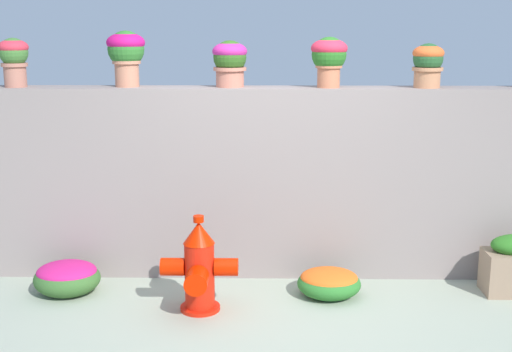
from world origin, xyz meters
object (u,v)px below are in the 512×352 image
(potted_plant_2, at_px, (230,60))
(potted_plant_3, at_px, (329,56))
(potted_plant_4, at_px, (428,62))
(fire_hydrant, at_px, (199,269))
(flower_bush_right, at_px, (67,277))
(potted_plant_0, at_px, (14,57))
(flower_bush_left, at_px, (329,282))
(potted_plant_1, at_px, (126,51))

(potted_plant_2, bearing_deg, potted_plant_3, -3.34)
(potted_plant_4, xyz_separation_m, fire_hydrant, (-1.91, -0.86, -1.57))
(potted_plant_2, distance_m, flower_bush_right, 2.31)
(potted_plant_0, height_order, potted_plant_3, potted_plant_3)
(potted_plant_3, height_order, fire_hydrant, potted_plant_3)
(fire_hydrant, height_order, flower_bush_left, fire_hydrant)
(potted_plant_0, distance_m, potted_plant_3, 2.72)
(potted_plant_2, relative_size, potted_plant_3, 0.93)
(potted_plant_2, bearing_deg, flower_bush_left, -35.10)
(potted_plant_1, distance_m, potted_plant_4, 2.60)
(potted_plant_1, relative_size, potted_plant_2, 1.21)
(potted_plant_0, distance_m, flower_bush_right, 1.95)
(potted_plant_0, bearing_deg, flower_bush_left, -11.36)
(potted_plant_1, xyz_separation_m, fire_hydrant, (0.70, -0.92, -1.65))
(fire_hydrant, bearing_deg, potted_plant_3, 39.19)
(potted_plant_1, xyz_separation_m, potted_plant_4, (2.60, -0.06, -0.09))
(potted_plant_4, relative_size, flower_bush_left, 0.71)
(potted_plant_1, distance_m, potted_plant_3, 1.76)
(potted_plant_1, relative_size, flower_bush_left, 0.90)
(fire_hydrant, bearing_deg, potted_plant_1, 127.11)
(fire_hydrant, relative_size, flower_bush_right, 1.39)
(potted_plant_2, xyz_separation_m, flower_bush_left, (0.85, -0.60, -1.80))
(potted_plant_1, bearing_deg, fire_hydrant, -52.89)
(flower_bush_left, bearing_deg, fire_hydrant, -163.27)
(potted_plant_1, height_order, flower_bush_left, potted_plant_1)
(fire_hydrant, xyz_separation_m, flower_bush_right, (-1.16, 0.34, -0.20))
(potted_plant_4, bearing_deg, fire_hydrant, -155.63)
(flower_bush_right, bearing_deg, flower_bush_left, -0.62)
(potted_plant_2, relative_size, potted_plant_4, 1.06)
(potted_plant_0, bearing_deg, potted_plant_1, 3.55)
(potted_plant_2, height_order, potted_plant_3, potted_plant_3)
(potted_plant_1, xyz_separation_m, flower_bush_right, (-0.46, -0.58, -1.85))
(potted_plant_0, xyz_separation_m, fire_hydrant, (1.66, -0.86, -1.61))
(fire_hydrant, distance_m, flower_bush_left, 1.12)
(potted_plant_1, height_order, potted_plant_2, potted_plant_1)
(potted_plant_3, xyz_separation_m, fire_hydrant, (-1.06, -0.86, -1.62))
(flower_bush_left, bearing_deg, potted_plant_1, 160.94)
(potted_plant_3, distance_m, flower_bush_left, 1.92)
(potted_plant_1, bearing_deg, potted_plant_0, -176.45)
(fire_hydrant, bearing_deg, potted_plant_4, 24.37)
(potted_plant_3, relative_size, potted_plant_4, 1.14)
(potted_plant_2, xyz_separation_m, potted_plant_4, (1.70, -0.05, -0.01))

